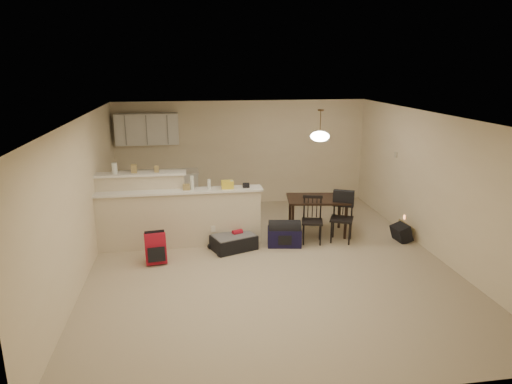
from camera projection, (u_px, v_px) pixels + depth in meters
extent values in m
plane|color=#B8A88E|center=(268.00, 260.00, 8.01)|extent=(7.00, 7.00, 0.00)
plane|color=white|center=(269.00, 117.00, 7.33)|extent=(7.00, 7.00, 0.00)
cube|color=beige|center=(243.00, 153.00, 11.00)|extent=(6.00, 0.02, 2.50)
cube|color=beige|center=(333.00, 289.00, 4.34)|extent=(6.00, 0.02, 2.50)
cube|color=beige|center=(82.00, 199.00, 7.23)|extent=(0.02, 7.00, 2.50)
cube|color=beige|center=(434.00, 185.00, 8.11)|extent=(0.02, 7.00, 2.50)
cube|color=beige|center=(180.00, 219.00, 8.50)|extent=(3.00, 0.28, 1.05)
cube|color=white|center=(179.00, 191.00, 8.36)|extent=(3.08, 0.38, 0.04)
cube|color=beige|center=(142.00, 210.00, 8.57)|extent=(1.60, 0.24, 1.35)
cube|color=white|center=(140.00, 174.00, 8.38)|extent=(1.68, 0.34, 0.04)
cube|color=white|center=(147.00, 129.00, 10.34)|extent=(1.40, 0.34, 0.70)
cube|color=white|center=(159.00, 192.00, 10.63)|extent=(1.80, 0.60, 0.90)
cube|color=beige|center=(396.00, 154.00, 9.51)|extent=(0.02, 0.12, 0.12)
cylinder|color=silver|center=(114.00, 168.00, 8.29)|extent=(0.10, 0.10, 0.20)
cube|color=#9C8550|center=(134.00, 169.00, 8.34)|extent=(0.10, 0.07, 0.16)
cube|color=#9C8550|center=(156.00, 169.00, 8.41)|extent=(0.08, 0.06, 0.12)
cylinder|color=silver|center=(192.00, 183.00, 8.35)|extent=(0.07, 0.07, 0.26)
cylinder|color=silver|center=(209.00, 184.00, 8.41)|extent=(0.06, 0.06, 0.18)
cube|color=#9C8550|center=(227.00, 185.00, 8.46)|extent=(0.22, 0.18, 0.14)
cube|color=#9C8550|center=(246.00, 185.00, 8.52)|extent=(0.12, 0.10, 0.08)
cylinder|color=silver|center=(232.00, 184.00, 8.47)|extent=(0.06, 0.06, 0.15)
cube|color=#9C8550|center=(186.00, 187.00, 8.36)|extent=(0.13, 0.10, 0.11)
cube|color=black|center=(318.00, 199.00, 9.09)|extent=(1.29, 0.96, 0.04)
cylinder|color=black|center=(293.00, 222.00, 8.88)|extent=(0.06, 0.06, 0.71)
cylinder|color=black|center=(346.00, 222.00, 8.89)|extent=(0.06, 0.06, 0.71)
cylinder|color=black|center=(290.00, 212.00, 9.49)|extent=(0.06, 0.06, 0.71)
cylinder|color=black|center=(339.00, 212.00, 9.50)|extent=(0.06, 0.06, 0.71)
cylinder|color=brown|center=(320.00, 122.00, 8.68)|extent=(0.02, 0.02, 0.50)
cylinder|color=brown|center=(321.00, 110.00, 8.62)|extent=(0.12, 0.12, 0.03)
ellipsoid|color=white|center=(320.00, 136.00, 8.75)|extent=(0.36, 0.36, 0.20)
cube|color=black|center=(234.00, 242.00, 8.45)|extent=(0.90, 0.74, 0.26)
cube|color=#AB1326|center=(156.00, 248.00, 7.83)|extent=(0.38, 0.27, 0.53)
cube|color=#141035|center=(284.00, 237.00, 8.60)|extent=(0.67, 0.44, 0.34)
cube|color=black|center=(401.00, 233.00, 8.84)|extent=(0.29, 0.39, 0.32)
cube|color=#9C8550|center=(405.00, 231.00, 8.96)|extent=(0.15, 0.40, 0.32)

